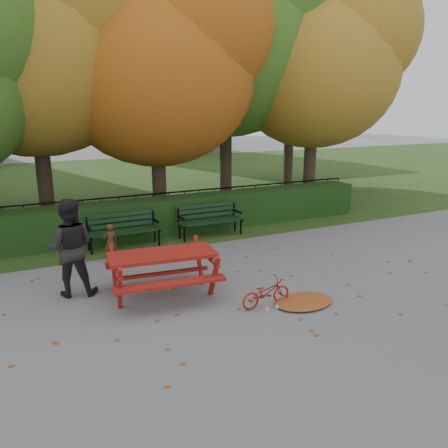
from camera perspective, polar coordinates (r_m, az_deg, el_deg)
name	(u,v)px	position (r m, az deg, el deg)	size (l,w,h in m)	color
ground	(236,290)	(8.62, 1.58, -8.60)	(90.00, 90.00, 0.00)	slate
grass_strip	(99,184)	(21.59, -16.05, 5.05)	(90.00, 90.00, 0.00)	#203413
building_right	(162,76)	(36.99, -8.12, 18.57)	(9.00, 6.00, 12.00)	tan
hedge	(162,216)	(12.42, -8.11, 1.01)	(13.00, 0.90, 1.00)	black
iron_fence	(153,209)	(13.16, -9.21, 1.90)	(14.00, 0.04, 1.02)	black
tree_b	(44,35)	(13.94, -22.43, 21.89)	(6.72, 6.40, 8.79)	#30221A
tree_c	(168,60)	(13.80, -7.33, 20.47)	(6.30, 6.00, 8.00)	#30221A
tree_d	(239,32)	(16.33, 2.01, 23.75)	(7.14, 6.80, 9.58)	#30221A
tree_e	(327,60)	(16.44, 13.26, 20.18)	(6.09, 5.80, 8.16)	#30221A
tree_g	(301,64)	(20.73, 10.05, 19.92)	(6.30, 6.00, 8.55)	#30221A
bench_left	(123,228)	(11.34, -13.08, -0.45)	(1.80, 0.57, 0.88)	black
bench_right	(209,218)	(12.08, -1.96, 0.85)	(1.80, 0.57, 0.88)	black
picnic_table	(162,262)	(8.24, -8.04, -4.99)	(2.12, 1.79, 0.96)	maroon
leaf_pile	(304,301)	(8.17, 10.36, -9.91)	(1.14, 0.79, 0.08)	maroon
leaf_scatter	(229,284)	(8.86, 0.67, -7.88)	(9.00, 5.70, 0.01)	maroon
child	(110,242)	(10.40, -14.61, -2.35)	(0.32, 0.21, 0.89)	#432715
adult	(70,248)	(8.61, -19.48, -2.91)	(0.90, 0.70, 1.86)	black
bicycle	(266,293)	(7.89, 5.51, -8.91)	(0.34, 0.98, 0.51)	maroon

